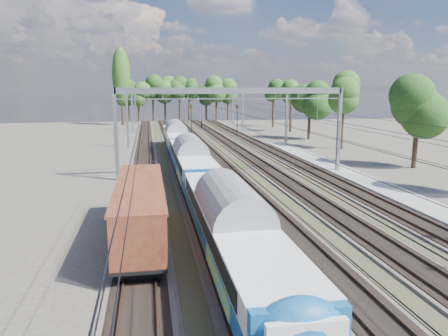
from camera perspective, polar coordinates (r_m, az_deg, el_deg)
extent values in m
plane|color=#47423A|center=(18.08, 20.61, -19.77)|extent=(220.00, 220.00, 0.00)
cube|color=#47423A|center=(59.00, -10.35, 1.55)|extent=(3.00, 130.00, 0.15)
cube|color=black|center=(58.98, -10.35, 1.64)|extent=(2.50, 130.00, 0.06)
cube|color=#473326|center=(58.98, -11.05, 1.71)|extent=(0.08, 130.00, 0.14)
cube|color=#473326|center=(58.97, -9.65, 1.76)|extent=(0.08, 130.00, 0.14)
cube|color=#47423A|center=(59.12, -5.98, 1.68)|extent=(3.00, 130.00, 0.15)
cube|color=black|center=(59.11, -5.98, 1.77)|extent=(2.50, 130.00, 0.06)
cube|color=#473326|center=(59.05, -6.68, 1.84)|extent=(0.08, 130.00, 0.14)
cube|color=#473326|center=(59.15, -5.29, 1.88)|extent=(0.08, 130.00, 0.14)
cube|color=#47423A|center=(59.59, -1.66, 1.80)|extent=(3.00, 130.00, 0.15)
cube|color=black|center=(59.58, -1.66, 1.89)|extent=(2.50, 130.00, 0.06)
cube|color=#473326|center=(59.46, -2.35, 1.96)|extent=(0.08, 130.00, 0.14)
cube|color=#473326|center=(59.67, -0.98, 2.00)|extent=(0.08, 130.00, 0.14)
cube|color=#47423A|center=(60.39, 2.57, 1.90)|extent=(3.00, 130.00, 0.15)
cube|color=black|center=(60.38, 2.57, 1.99)|extent=(2.50, 130.00, 0.06)
cube|color=#473326|center=(60.21, 1.90, 2.07)|extent=(0.08, 130.00, 0.14)
cube|color=#473326|center=(60.52, 3.24, 2.10)|extent=(0.08, 130.00, 0.14)
cube|color=#47423A|center=(61.51, 6.67, 2.00)|extent=(3.00, 130.00, 0.15)
cube|color=black|center=(61.49, 6.67, 2.08)|extent=(2.50, 130.00, 0.06)
cube|color=#473326|center=(61.28, 6.03, 2.16)|extent=(0.08, 130.00, 0.14)
cube|color=#473326|center=(61.69, 7.32, 2.19)|extent=(0.08, 130.00, 0.14)
cube|color=#342F22|center=(59.03, -8.16, 1.57)|extent=(1.10, 130.00, 0.05)
cube|color=#342F22|center=(59.32, -3.81, 1.69)|extent=(1.10, 130.00, 0.05)
cube|color=#342F22|center=(59.96, 0.47, 1.80)|extent=(1.10, 130.00, 0.05)
cube|color=#342F22|center=(60.92, 4.64, 1.91)|extent=(1.10, 130.00, 0.05)
cube|color=gray|center=(40.04, 21.08, -2.99)|extent=(3.00, 70.00, 0.30)
cube|color=gray|center=(43.67, -13.93, 4.25)|extent=(0.35, 0.35, 9.00)
cube|color=gray|center=(47.89, 14.78, 4.72)|extent=(0.35, 0.35, 9.00)
cube|color=gray|center=(44.14, 1.12, 10.07)|extent=(23.00, 0.35, 0.60)
cube|color=gray|center=(91.49, -11.90, 7.33)|extent=(0.35, 0.35, 9.00)
cube|color=gray|center=(93.58, 2.44, 7.60)|extent=(0.35, 0.35, 9.00)
cube|color=gray|center=(91.72, -4.69, 10.14)|extent=(23.00, 0.35, 0.60)
cube|color=gray|center=(68.56, -12.51, 6.18)|extent=(0.35, 0.35, 8.50)
cube|color=gray|center=(113.47, -11.54, 7.74)|extent=(0.35, 0.35, 8.50)
cube|color=gray|center=(72.00, 8.16, 6.50)|extent=(0.35, 0.35, 8.50)
cube|color=gray|center=(115.58, 1.22, 7.99)|extent=(0.35, 0.35, 8.50)
cylinder|color=black|center=(58.44, -10.52, 6.81)|extent=(0.03, 130.00, 0.03)
cylinder|color=black|center=(58.38, -10.55, 7.89)|extent=(0.03, 130.00, 0.03)
cylinder|color=black|center=(58.56, -6.08, 6.93)|extent=(0.03, 130.00, 0.03)
cylinder|color=black|center=(58.51, -6.10, 8.01)|extent=(0.03, 130.00, 0.03)
cylinder|color=black|center=(59.04, -1.69, 7.01)|extent=(0.03, 130.00, 0.03)
cylinder|color=black|center=(58.98, -1.69, 8.08)|extent=(0.03, 130.00, 0.03)
cylinder|color=black|center=(59.84, 2.61, 7.05)|extent=(0.03, 130.00, 0.03)
cylinder|color=black|center=(59.79, 2.62, 8.10)|extent=(0.03, 130.00, 0.03)
cylinder|color=black|center=(60.97, 6.78, 7.05)|extent=(0.03, 130.00, 0.03)
cylinder|color=black|center=(60.92, 6.80, 8.08)|extent=(0.03, 130.00, 0.03)
cylinder|color=black|center=(124.03, -12.38, 7.34)|extent=(0.56, 0.56, 6.02)
sphere|color=#153212|center=(123.90, -12.47, 9.56)|extent=(5.00, 5.00, 5.00)
cylinder|color=black|center=(123.99, -11.22, 7.66)|extent=(0.56, 0.56, 7.22)
sphere|color=#153212|center=(123.88, -11.31, 10.32)|extent=(5.36, 5.36, 5.36)
cylinder|color=black|center=(125.48, -8.98, 7.69)|extent=(0.56, 0.56, 6.94)
sphere|color=#153212|center=(125.37, -9.05, 10.22)|extent=(4.67, 4.67, 4.67)
cylinder|color=black|center=(127.52, -7.58, 7.55)|extent=(0.56, 0.56, 5.96)
sphere|color=#153212|center=(127.39, -7.64, 9.69)|extent=(3.98, 3.98, 3.98)
cylinder|color=black|center=(126.01, -6.23, 7.80)|extent=(0.56, 0.56, 7.08)
sphere|color=#153212|center=(125.90, -6.28, 10.38)|extent=(4.73, 4.73, 4.73)
cylinder|color=black|center=(125.04, -4.50, 7.81)|extent=(0.56, 0.56, 7.09)
sphere|color=#153212|center=(124.93, -4.54, 10.41)|extent=(5.03, 5.03, 5.03)
cylinder|color=black|center=(128.47, -2.51, 7.60)|extent=(0.56, 0.56, 5.76)
sphere|color=#153212|center=(128.34, -2.53, 9.65)|extent=(5.20, 5.20, 5.20)
cylinder|color=black|center=(127.26, -1.01, 7.95)|extent=(0.56, 0.56, 7.37)
sphere|color=#153212|center=(127.15, -1.02, 10.60)|extent=(5.29, 5.29, 5.29)
cylinder|color=black|center=(126.03, 0.42, 7.77)|extent=(0.56, 0.56, 6.69)
sphere|color=#153212|center=(125.91, 0.43, 10.20)|extent=(4.25, 4.25, 4.25)
cylinder|color=black|center=(52.89, 23.04, 2.92)|extent=(0.56, 0.56, 5.68)
sphere|color=#153212|center=(52.57, 23.39, 7.84)|extent=(4.67, 4.67, 4.67)
cylinder|color=black|center=(67.10, 16.62, 4.90)|extent=(0.56, 0.56, 6.14)
sphere|color=#153212|center=(66.86, 16.84, 9.10)|extent=(4.10, 4.10, 4.10)
cylinder|color=black|center=(79.75, 11.71, 5.88)|extent=(0.56, 0.56, 6.07)
sphere|color=#153212|center=(79.54, 11.84, 9.37)|extent=(3.34, 3.34, 3.34)
cylinder|color=black|center=(93.33, 8.79, 6.74)|extent=(0.56, 0.56, 6.59)
sphere|color=#153212|center=(93.17, 8.88, 9.98)|extent=(4.49, 4.49, 4.49)
cylinder|color=black|center=(105.97, 5.99, 7.32)|extent=(0.56, 0.56, 6.97)
sphere|color=#153212|center=(105.84, 6.05, 10.33)|extent=(4.13, 4.13, 4.13)
cylinder|color=black|center=(111.51, -13.19, 9.57)|extent=(0.70, 0.70, 16.00)
ellipsoid|color=#204717|center=(111.55, -13.28, 11.62)|extent=(4.40, 4.40, 14.08)
cube|color=black|center=(16.12, 5.99, -20.78)|extent=(2.03, 3.04, 0.81)
cube|color=black|center=(28.94, -1.72, -6.40)|extent=(2.03, 3.04, 0.81)
cube|color=navy|center=(21.80, 0.94, -7.84)|extent=(2.84, 20.28, 1.93)
cube|color=silver|center=(21.65, 0.95, -6.57)|extent=(2.92, 19.47, 0.96)
cube|color=black|center=(21.96, 4.74, -6.36)|extent=(0.04, 17.24, 0.71)
cube|color=#D8C10B|center=(17.91, 3.69, -13.75)|extent=(2.94, 5.68, 0.71)
cylinder|color=gray|center=(21.52, 0.95, -5.40)|extent=(2.88, 20.28, 2.88)
cube|color=black|center=(35.34, -3.26, -3.32)|extent=(2.03, 3.04, 0.81)
cube|color=black|center=(49.19, -5.18, 0.52)|extent=(2.03, 3.04, 0.81)
cube|color=navy|center=(41.97, -4.41, 0.95)|extent=(2.84, 20.28, 1.93)
cube|color=silver|center=(41.89, -4.42, 1.63)|extent=(2.92, 19.47, 0.96)
cube|color=black|center=(42.05, -2.42, 1.69)|extent=(0.04, 17.24, 0.71)
cube|color=#D8C10B|center=(37.69, -3.74, -0.89)|extent=(2.94, 5.68, 0.71)
cylinder|color=gray|center=(41.82, -4.43, 2.25)|extent=(2.88, 20.28, 2.88)
cube|color=black|center=(55.77, -5.75, 1.67)|extent=(2.03, 3.04, 0.81)
cube|color=black|center=(69.81, -6.61, 3.38)|extent=(2.03, 3.04, 0.81)
cube|color=navy|center=(62.60, -6.26, 4.00)|extent=(2.84, 20.28, 1.93)
cube|color=silver|center=(62.55, -6.27, 4.46)|extent=(2.92, 19.47, 0.96)
cube|color=black|center=(62.66, -4.92, 4.49)|extent=(0.04, 17.24, 0.71)
cube|color=#D8C10B|center=(58.24, -5.96, 3.03)|extent=(2.94, 5.68, 0.71)
cylinder|color=gray|center=(62.50, -6.27, 4.88)|extent=(2.88, 20.28, 2.88)
cube|color=black|center=(22.02, -10.93, -12.32)|extent=(1.87, 2.43, 0.65)
cube|color=black|center=(30.67, -10.66, -5.78)|extent=(1.87, 2.43, 0.65)
cube|color=black|center=(26.17, -10.80, -7.64)|extent=(2.52, 13.07, 0.19)
cube|color=#531B16|center=(25.81, -10.90, -4.88)|extent=(2.52, 13.07, 2.43)
cube|color=#531B16|center=(25.51, -11.00, -2.15)|extent=(2.71, 13.07, 0.11)
imported|color=black|center=(99.20, -2.94, 5.67)|extent=(0.62, 0.77, 1.83)
cylinder|color=black|center=(86.91, -4.30, 6.12)|extent=(0.15, 0.15, 5.19)
cube|color=black|center=(86.74, -4.33, 8.07)|extent=(0.43, 0.36, 0.73)
sphere|color=red|center=(86.60, -4.32, 8.20)|extent=(0.17, 0.17, 0.17)
sphere|color=#0C9919|center=(86.62, -4.32, 7.96)|extent=(0.17, 0.17, 0.17)
cylinder|color=black|center=(82.58, 1.73, 5.95)|extent=(0.15, 0.15, 5.27)
cube|color=black|center=(82.41, 1.75, 8.03)|extent=(0.42, 0.32, 0.74)
sphere|color=red|center=(82.27, 1.77, 8.17)|extent=(0.17, 0.17, 0.17)
sphere|color=#0C9919|center=(82.28, 1.76, 7.92)|extent=(0.17, 0.17, 0.17)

